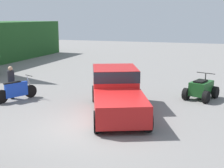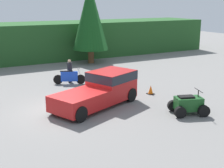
{
  "view_description": "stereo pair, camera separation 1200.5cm",
  "coord_description": "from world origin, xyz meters",
  "px_view_note": "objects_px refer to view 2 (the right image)",
  "views": [
    {
      "loc": [
        -10.07,
        -3.98,
        3.98
      ],
      "look_at": [
        3.26,
        0.42,
        0.95
      ],
      "focal_mm": 50.0,
      "sensor_mm": 36.0,
      "label": 1
    },
    {
      "loc": [
        -4.95,
        -14.73,
        5.48
      ],
      "look_at": [
        3.26,
        0.42,
        0.95
      ],
      "focal_mm": 50.0,
      "sensor_mm": 36.0,
      "label": 2
    }
  ],
  "objects_px": {
    "pickup_truck_red": "(102,89)",
    "dirt_bike": "(69,77)",
    "quad_atv": "(188,105)",
    "rider_person": "(70,70)",
    "traffic_cone": "(151,90)"
  },
  "relations": [
    {
      "from": "pickup_truck_red",
      "to": "dirt_bike",
      "type": "xyz_separation_m",
      "value": [
        0.07,
        5.1,
        -0.45
      ]
    },
    {
      "from": "quad_atv",
      "to": "rider_person",
      "type": "height_order",
      "value": "rider_person"
    },
    {
      "from": "rider_person",
      "to": "traffic_cone",
      "type": "relative_size",
      "value": 2.97
    },
    {
      "from": "pickup_truck_red",
      "to": "quad_atv",
      "type": "xyz_separation_m",
      "value": [
        3.19,
        -3.38,
        -0.44
      ]
    },
    {
      "from": "dirt_bike",
      "to": "quad_atv",
      "type": "bearing_deg",
      "value": -43.97
    },
    {
      "from": "dirt_bike",
      "to": "quad_atv",
      "type": "height_order",
      "value": "quad_atv"
    },
    {
      "from": "dirt_bike",
      "to": "rider_person",
      "type": "bearing_deg",
      "value": 90.36
    },
    {
      "from": "dirt_bike",
      "to": "traffic_cone",
      "type": "xyz_separation_m",
      "value": [
        3.51,
        -4.68,
        -0.22
      ]
    },
    {
      "from": "dirt_bike",
      "to": "rider_person",
      "type": "xyz_separation_m",
      "value": [
        0.19,
        0.41,
        0.41
      ]
    },
    {
      "from": "pickup_truck_red",
      "to": "rider_person",
      "type": "relative_size",
      "value": 3.35
    },
    {
      "from": "rider_person",
      "to": "traffic_cone",
      "type": "bearing_deg",
      "value": -11.78
    },
    {
      "from": "dirt_bike",
      "to": "quad_atv",
      "type": "relative_size",
      "value": 0.96
    },
    {
      "from": "pickup_truck_red",
      "to": "rider_person",
      "type": "distance_m",
      "value": 5.52
    },
    {
      "from": "dirt_bike",
      "to": "quad_atv",
      "type": "xyz_separation_m",
      "value": [
        3.12,
        -8.49,
        0.01
      ]
    },
    {
      "from": "quad_atv",
      "to": "rider_person",
      "type": "xyz_separation_m",
      "value": [
        -2.92,
        8.89,
        0.4
      ]
    }
  ]
}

